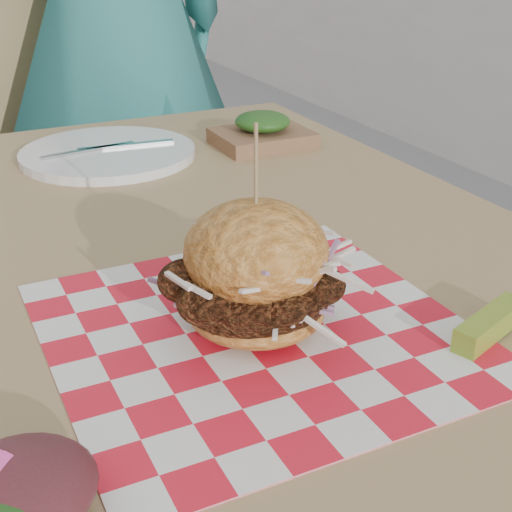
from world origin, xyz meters
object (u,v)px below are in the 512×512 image
object	(u,v)px
diner	(116,21)
patio_table	(203,312)
patio_chair	(35,170)
sandwich	(256,277)

from	to	relation	value
diner	patio_table	size ratio (longest dim) A/B	1.47
patio_table	patio_chair	xyz separation A→B (m)	(-0.03, 0.99, -0.12)
diner	sandwich	xyz separation A→B (m)	(-0.20, -1.11, -0.08)
patio_table	sandwich	size ratio (longest dim) A/B	6.33
diner	patio_table	world-z (taller)	diner
diner	patio_table	xyz separation A→B (m)	(-0.18, -0.93, -0.21)
patio_chair	sandwich	size ratio (longest dim) A/B	5.01
diner	sandwich	size ratio (longest dim) A/B	9.32
patio_table	patio_chair	bearing A→B (deg)	91.59
diner	patio_chair	xyz separation A→B (m)	(-0.21, 0.06, -0.33)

